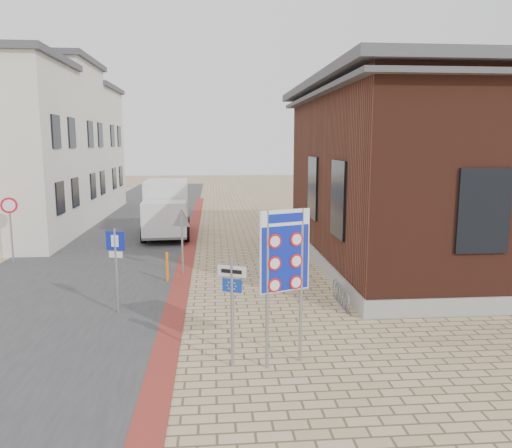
{
  "coord_description": "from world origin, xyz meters",
  "views": [
    {
      "loc": [
        -0.91,
        -11.14,
        4.53
      ],
      "look_at": [
        0.32,
        3.11,
        2.2
      ],
      "focal_mm": 35.0,
      "sensor_mm": 36.0,
      "label": 1
    }
  ],
  "objects": [
    {
      "name": "ground",
      "position": [
        0.0,
        0.0,
        0.0
      ],
      "size": [
        120.0,
        120.0,
        0.0
      ],
      "primitive_type": "plane",
      "color": "tan",
      "rests_on": "ground"
    },
    {
      "name": "road_strip",
      "position": [
        -5.5,
        15.0,
        0.01
      ],
      "size": [
        7.0,
        60.0,
        0.02
      ],
      "primitive_type": "cube",
      "color": "#38383A",
      "rests_on": "ground"
    },
    {
      "name": "curb_strip",
      "position": [
        -2.0,
        10.0,
        0.01
      ],
      "size": [
        0.6,
        40.0,
        0.02
      ],
      "primitive_type": "cube",
      "color": "maroon",
      "rests_on": "ground"
    },
    {
      "name": "brick_building",
      "position": [
        8.99,
        7.0,
        3.49
      ],
      "size": [
        13.0,
        13.0,
        6.8
      ],
      "color": "gray",
      "rests_on": "ground"
    },
    {
      "name": "townhouse_mid",
      "position": [
        -10.99,
        18.0,
        4.57
      ],
      "size": [
        7.4,
        6.4,
        9.1
      ],
      "color": "silver",
      "rests_on": "ground"
    },
    {
      "name": "townhouse_far",
      "position": [
        -10.99,
        24.0,
        4.17
      ],
      "size": [
        7.4,
        6.4,
        8.3
      ],
      "color": "silver",
      "rests_on": "ground"
    },
    {
      "name": "bike_rack",
      "position": [
        2.65,
        2.2,
        0.26
      ],
      "size": [
        0.08,
        1.8,
        0.6
      ],
      "color": "slate",
      "rests_on": "ground"
    },
    {
      "name": "sedan",
      "position": [
        -3.2,
        13.5,
        0.74
      ],
      "size": [
        1.65,
        4.51,
        1.48
      ],
      "primitive_type": "imported",
      "rotation": [
        0.0,
        0.0,
        0.02
      ],
      "color": "black",
      "rests_on": "ground"
    },
    {
      "name": "box_truck",
      "position": [
        -3.21,
        13.32,
        1.38
      ],
      "size": [
        2.37,
        5.2,
        2.68
      ],
      "rotation": [
        0.0,
        0.0,
        0.04
      ],
      "color": "slate",
      "rests_on": "ground"
    },
    {
      "name": "border_sign",
      "position": [
        0.5,
        -1.5,
        2.34
      ],
      "size": [
        1.05,
        0.43,
        3.24
      ],
      "rotation": [
        0.0,
        0.0,
        0.36
      ],
      "color": "gray",
      "rests_on": "ground"
    },
    {
      "name": "essen_sign",
      "position": [
        -0.56,
        -1.5,
        1.48
      ],
      "size": [
        0.57,
        0.29,
        2.25
      ],
      "rotation": [
        0.0,
        0.0,
        -0.44
      ],
      "color": "gray",
      "rests_on": "ground"
    },
    {
      "name": "parking_sign",
      "position": [
        -3.5,
        2.0,
        1.56
      ],
      "size": [
        0.5,
        0.18,
        2.31
      ],
      "rotation": [
        0.0,
        0.0,
        -0.29
      ],
      "color": "gray",
      "rests_on": "ground"
    },
    {
      "name": "yield_sign",
      "position": [
        -2.0,
        5.87,
        1.71
      ],
      "size": [
        0.75,
        0.38,
        2.25
      ],
      "rotation": [
        0.0,
        0.0,
        -0.42
      ],
      "color": "gray",
      "rests_on": "ground"
    },
    {
      "name": "speed_sign",
      "position": [
        -8.5,
        8.0,
        1.71
      ],
      "size": [
        0.58,
        0.2,
        2.53
      ],
      "rotation": [
        0.0,
        0.0,
        0.3
      ],
      "color": "gray",
      "rests_on": "ground"
    },
    {
      "name": "bollard",
      "position": [
        -2.46,
        5.0,
        0.5
      ],
      "size": [
        0.1,
        0.1,
        0.99
      ],
      "primitive_type": "cylinder",
      "rotation": [
        0.0,
        0.0,
        0.13
      ],
      "color": "orange",
      "rests_on": "ground"
    }
  ]
}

